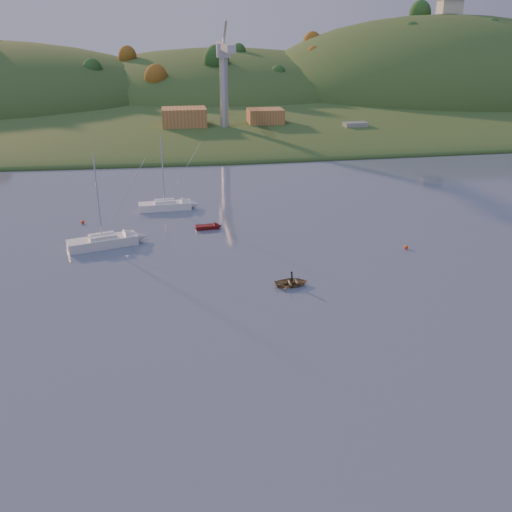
{
  "coord_description": "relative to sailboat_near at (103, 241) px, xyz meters",
  "views": [
    {
      "loc": [
        -12.23,
        -24.35,
        27.17
      ],
      "look_at": [
        -3.26,
        34.14,
        2.83
      ],
      "focal_mm": 40.0,
      "sensor_mm": 36.0,
      "label": 1
    }
  ],
  "objects": [
    {
      "name": "canoe",
      "position": [
        21.88,
        -15.39,
        -0.4
      ],
      "size": [
        3.84,
        2.86,
        0.76
      ],
      "primitive_type": "imported",
      "rotation": [
        0.0,
        0.0,
        1.63
      ],
      "color": "olive",
      "rests_on": "ground"
    },
    {
      "name": "ground",
      "position": [
        21.49,
        -47.18,
        -0.78
      ],
      "size": [
        500.0,
        500.0,
        0.0
      ],
      "primitive_type": "plane",
      "color": "#39485E",
      "rests_on": "ground"
    },
    {
      "name": "paddler",
      "position": [
        21.88,
        -15.39,
        -0.05
      ],
      "size": [
        0.38,
        0.56,
        1.47
      ],
      "primitive_type": "imported",
      "rotation": [
        0.0,
        0.0,
        1.63
      ],
      "color": "black",
      "rests_on": "ground"
    },
    {
      "name": "hill_center",
      "position": [
        31.49,
        162.82,
        -0.78
      ],
      "size": [
        140.0,
        120.0,
        36.0
      ],
      "primitive_type": "ellipsoid",
      "color": "#21431B",
      "rests_on": "ground"
    },
    {
      "name": "hillside_trees",
      "position": [
        21.49,
        137.82,
        -0.78
      ],
      "size": [
        280.0,
        50.0,
        32.0
      ],
      "primitive_type": null,
      "color": "#184319",
      "rests_on": "ground"
    },
    {
      "name": "hilltop_house",
      "position": [
        116.49,
        147.82,
        32.62
      ],
      "size": [
        9.0,
        7.0,
        6.45
      ],
      "color": "beige",
      "rests_on": "hill_right"
    },
    {
      "name": "buoy_2",
      "position": [
        -3.79,
        9.88,
        -0.53
      ],
      "size": [
        0.5,
        0.5,
        0.5
      ],
      "primitive_type": "sphere",
      "color": "#FF3C0D",
      "rests_on": "ground"
    },
    {
      "name": "hill_right",
      "position": [
        116.49,
        147.82,
        -0.78
      ],
      "size": [
        150.0,
        130.0,
        60.0
      ],
      "primitive_type": "ellipsoid",
      "color": "#21431B",
      "rests_on": "ground"
    },
    {
      "name": "sailboat_near",
      "position": [
        0.0,
        0.0,
        0.0
      ],
      "size": [
        9.23,
        5.05,
        12.27
      ],
      "rotation": [
        0.0,
        0.0,
        0.29
      ],
      "color": "silver",
      "rests_on": "ground"
    },
    {
      "name": "sailboat_far",
      "position": [
        8.11,
        14.94,
        -0.05
      ],
      "size": [
        8.22,
        2.91,
        11.21
      ],
      "rotation": [
        0.0,
        0.0,
        0.06
      ],
      "color": "white",
      "rests_on": "ground"
    },
    {
      "name": "red_tender",
      "position": [
        14.68,
        4.93,
        -0.51
      ],
      "size": [
        3.88,
        1.61,
        1.29
      ],
      "rotation": [
        0.0,
        0.0,
        0.09
      ],
      "color": "#510C0B",
      "rests_on": "ground"
    },
    {
      "name": "wharf",
      "position": [
        26.49,
        74.82,
        0.42
      ],
      "size": [
        42.0,
        16.0,
        2.4
      ],
      "primitive_type": "cube",
      "color": "slate",
      "rests_on": "ground"
    },
    {
      "name": "shed_west",
      "position": [
        13.49,
        75.82,
        4.02
      ],
      "size": [
        11.0,
        8.0,
        4.8
      ],
      "primitive_type": "cube",
      "color": "#A56A37",
      "rests_on": "wharf"
    },
    {
      "name": "buoy_1",
      "position": [
        38.82,
        -6.81,
        -0.53
      ],
      "size": [
        0.5,
        0.5,
        0.5
      ],
      "primitive_type": "sphere",
      "color": "#FF3C0D",
      "rests_on": "ground"
    },
    {
      "name": "shore_slope",
      "position": [
        21.49,
        117.82,
        -0.78
      ],
      "size": [
        640.0,
        150.0,
        7.0
      ],
      "primitive_type": "ellipsoid",
      "color": "#21431B",
      "rests_on": "ground"
    },
    {
      "name": "shed_east",
      "position": [
        34.49,
        76.82,
        3.62
      ],
      "size": [
        9.0,
        7.0,
        4.0
      ],
      "primitive_type": "cube",
      "color": "#A56A37",
      "rests_on": "wharf"
    },
    {
      "name": "work_vessel",
      "position": [
        56.49,
        69.55,
        0.51
      ],
      "size": [
        14.51,
        6.52,
        3.61
      ],
      "rotation": [
        0.0,
        0.0,
        0.11
      ],
      "color": "slate",
      "rests_on": "ground"
    },
    {
      "name": "dock_crane",
      "position": [
        23.49,
        71.21,
        16.39
      ],
      "size": [
        3.2,
        28.0,
        20.3
      ],
      "color": "#B7B7BC",
      "rests_on": "wharf"
    },
    {
      "name": "far_shore",
      "position": [
        21.49,
        182.82,
        -0.78
      ],
      "size": [
        620.0,
        220.0,
        1.5
      ],
      "primitive_type": "cube",
      "color": "#21431B",
      "rests_on": "ground"
    }
  ]
}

